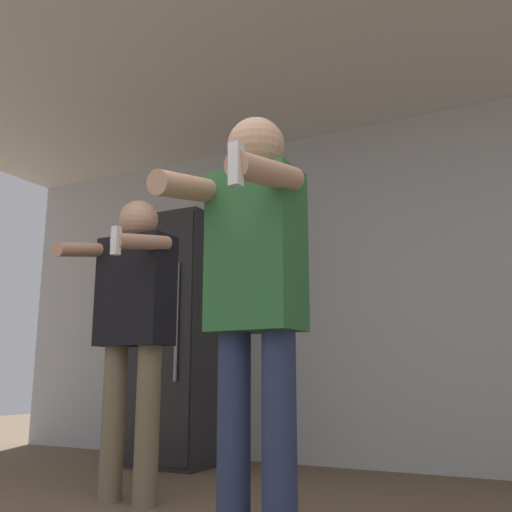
% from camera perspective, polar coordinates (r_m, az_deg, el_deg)
% --- Properties ---
extents(wall_back, '(7.00, 0.06, 2.55)m').
position_cam_1_polar(wall_back, '(4.27, 13.09, -3.05)').
color(wall_back, '#B2B7BC').
rests_on(wall_back, ground_plane).
extents(ceiling_slab, '(7.00, 3.68, 0.05)m').
position_cam_1_polar(ceiling_slab, '(3.31, 4.51, 23.90)').
color(ceiling_slab, silver).
rests_on(ceiling_slab, wall_back).
extents(refrigerator, '(0.67, 0.75, 1.85)m').
position_cam_1_polar(refrigerator, '(4.50, -7.49, -8.14)').
color(refrigerator, '#262628').
rests_on(refrigerator, ground_plane).
extents(person_woman_foreground, '(0.44, 0.52, 1.62)m').
position_cam_1_polar(person_woman_foreground, '(2.08, -0.22, -2.79)').
color(person_woman_foreground, navy).
rests_on(person_woman_foreground, ground_plane).
extents(person_man_side, '(0.49, 0.53, 1.62)m').
position_cam_1_polar(person_man_side, '(3.19, -12.16, -5.84)').
color(person_man_side, '#75664C').
rests_on(person_man_side, ground_plane).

